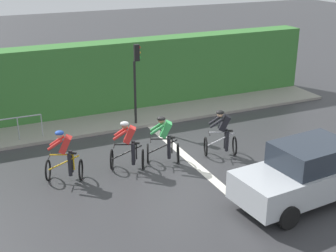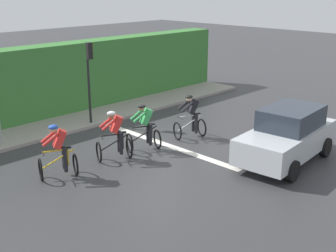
% 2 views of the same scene
% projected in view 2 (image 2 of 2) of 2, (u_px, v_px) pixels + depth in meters
% --- Properties ---
extents(ground_plane, '(80.00, 80.00, 0.00)m').
position_uv_depth(ground_plane, '(153.00, 146.00, 15.76)').
color(ground_plane, '#333335').
extents(sidewalk_kerb, '(2.80, 22.63, 0.12)m').
position_uv_depth(sidewalk_kerb, '(36.00, 129.00, 17.46)').
color(sidewalk_kerb, gray).
rests_on(sidewalk_kerb, ground).
extents(stone_wall_low, '(0.44, 22.63, 0.47)m').
position_uv_depth(stone_wall_low, '(24.00, 120.00, 18.01)').
color(stone_wall_low, tan).
rests_on(stone_wall_low, ground).
extents(hedge_wall, '(1.10, 22.63, 3.08)m').
position_uv_depth(hedge_wall, '(17.00, 87.00, 17.81)').
color(hedge_wall, '#387533').
rests_on(hedge_wall, ground).
extents(road_marking_stop_line, '(7.00, 0.30, 0.01)m').
position_uv_depth(road_marking_stop_line, '(162.00, 143.00, 16.04)').
color(road_marking_stop_line, silver).
rests_on(road_marking_stop_line, ground).
extents(cyclist_lead, '(1.04, 1.26, 1.66)m').
position_uv_depth(cyclist_lead, '(58.00, 152.00, 12.99)').
color(cyclist_lead, black).
rests_on(cyclist_lead, ground).
extents(cyclist_second, '(1.06, 1.26, 1.66)m').
position_uv_depth(cyclist_second, '(115.00, 137.00, 14.33)').
color(cyclist_second, black).
rests_on(cyclist_second, ground).
extents(cyclist_mid, '(1.04, 1.26, 1.66)m').
position_uv_depth(cyclist_mid, '(145.00, 128.00, 15.14)').
color(cyclist_mid, black).
rests_on(cyclist_mid, ground).
extents(cyclist_fourth, '(1.03, 1.25, 1.66)m').
position_uv_depth(cyclist_fourth, '(191.00, 117.00, 16.36)').
color(cyclist_fourth, black).
rests_on(cyclist_fourth, ground).
extents(car_silver, '(2.14, 4.23, 1.76)m').
position_uv_depth(car_silver, '(287.00, 135.00, 14.21)').
color(car_silver, '#B7BCC1').
rests_on(car_silver, ground).
extents(traffic_light_near_crossing, '(0.23, 0.31, 3.34)m').
position_uv_depth(traffic_light_near_crossing, '(89.00, 71.00, 17.42)').
color(traffic_light_near_crossing, black).
rests_on(traffic_light_near_crossing, ground).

